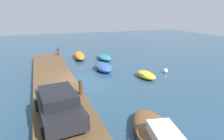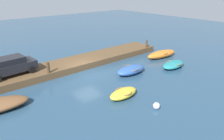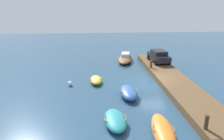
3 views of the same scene
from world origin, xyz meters
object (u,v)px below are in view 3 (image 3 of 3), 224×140
at_px(motorboat_brown, 125,59).
at_px(marker_buoy, 70,84).
at_px(rowboat_teal, 115,120).
at_px(mooring_post_mid_west, 151,64).
at_px(rowboat_orange, 163,132).
at_px(parked_car, 159,56).
at_px(dinghy_yellow, 96,80).
at_px(mooring_post_west, 207,122).
at_px(rowboat_blue, 128,92).

bearing_deg(motorboat_brown, marker_buoy, 154.38).
bearing_deg(rowboat_teal, mooring_post_mid_west, -29.51).
distance_m(rowboat_orange, parked_car, 16.20).
bearing_deg(parked_car, dinghy_yellow, 118.92).
distance_m(rowboat_teal, parked_car, 15.62).
bearing_deg(dinghy_yellow, mooring_post_mid_west, -69.87).
xyz_separation_m(rowboat_orange, parked_car, (15.58, -4.32, 1.05)).
relative_size(rowboat_orange, marker_buoy, 9.28).
xyz_separation_m(motorboat_brown, parked_car, (-2.86, -4.10, 1.02)).
height_order(mooring_post_west, marker_buoy, mooring_post_west).
relative_size(motorboat_brown, dinghy_yellow, 2.11).
relative_size(rowboat_teal, mooring_post_west, 3.37).
height_order(mooring_post_mid_west, marker_buoy, mooring_post_mid_west).
bearing_deg(dinghy_yellow, rowboat_orange, -160.63).
distance_m(rowboat_blue, parked_car, 10.85).
height_order(motorboat_brown, marker_buoy, motorboat_brown).
xyz_separation_m(rowboat_blue, rowboat_orange, (-6.30, -1.21, 0.02)).
bearing_deg(marker_buoy, mooring_post_west, -135.58).
relative_size(motorboat_brown, rowboat_orange, 1.25).
distance_m(rowboat_teal, mooring_post_west, 5.87).
relative_size(dinghy_yellow, mooring_post_west, 2.73).
bearing_deg(motorboat_brown, rowboat_blue, -174.49).
height_order(rowboat_blue, marker_buoy, rowboat_blue).
bearing_deg(mooring_post_mid_west, rowboat_teal, 153.89).
xyz_separation_m(rowboat_teal, mooring_post_mid_west, (11.17, -5.47, 0.81)).
xyz_separation_m(rowboat_blue, parked_car, (9.28, -5.53, 1.07)).
bearing_deg(mooring_post_mid_west, rowboat_orange, 168.56).
bearing_deg(marker_buoy, motorboat_brown, -37.82).
xyz_separation_m(dinghy_yellow, mooring_post_west, (-10.25, -6.76, 0.79)).
bearing_deg(dinghy_yellow, rowboat_teal, -174.27).
bearing_deg(rowboat_orange, rowboat_teal, 64.48).
relative_size(parked_car, marker_buoy, 8.98).
distance_m(mooring_post_west, marker_buoy, 13.50).
bearing_deg(rowboat_teal, motorboat_brown, -13.82).
bearing_deg(rowboat_teal, rowboat_orange, -124.86).
bearing_deg(rowboat_teal, parked_car, -30.82).
bearing_deg(mooring_post_west, rowboat_teal, 70.04).
distance_m(dinghy_yellow, parked_car, 10.19).
xyz_separation_m(rowboat_teal, rowboat_blue, (4.55, -1.65, 0.07)).
xyz_separation_m(mooring_post_west, mooring_post_mid_west, (13.15, 0.00, 0.03)).
xyz_separation_m(rowboat_teal, mooring_post_west, (-1.99, -5.47, 0.78)).
distance_m(rowboat_orange, mooring_post_west, 2.72).
bearing_deg(dinghy_yellow, marker_buoy, 100.18).
distance_m(motorboat_brown, marker_buoy, 11.46).
distance_m(rowboat_teal, marker_buoy, 8.60).
relative_size(dinghy_yellow, parked_car, 0.61).
relative_size(mooring_post_west, marker_buoy, 2.00).
bearing_deg(mooring_post_west, mooring_post_mid_west, 0.00).
height_order(dinghy_yellow, mooring_post_west, mooring_post_west).
bearing_deg(mooring_post_mid_west, motorboat_brown, 23.49).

